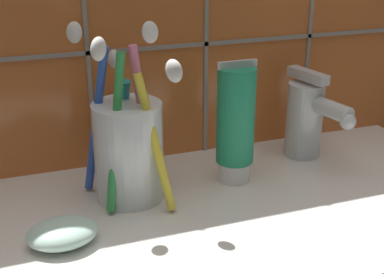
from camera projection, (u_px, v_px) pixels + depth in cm
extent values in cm
cube|color=silver|center=(241.00, 212.00, 57.23)|extent=(57.24, 30.23, 2.00)
cube|color=#C6662D|center=(193.00, 1.00, 62.99)|extent=(67.24, 1.50, 42.25)
cube|color=gray|center=(195.00, 45.00, 64.17)|extent=(67.24, 0.24, 0.50)
cube|color=gray|center=(84.00, 7.00, 58.25)|extent=(0.50, 0.24, 42.25)
cube|color=gray|center=(207.00, 1.00, 62.69)|extent=(0.50, 0.24, 42.25)
cylinder|color=silver|center=(129.00, 152.00, 56.32)|extent=(7.31, 7.31, 10.65)
cylinder|color=pink|center=(144.00, 122.00, 55.51)|extent=(2.78, 1.29, 16.36)
ellipsoid|color=white|center=(150.00, 32.00, 52.45)|extent=(2.09, 1.57, 2.37)
cylinder|color=teal|center=(123.00, 129.00, 59.14)|extent=(0.90, 6.17, 12.66)
ellipsoid|color=white|center=(114.00, 59.00, 59.13)|extent=(1.30, 2.43, 2.69)
cylinder|color=blue|center=(96.00, 122.00, 55.69)|extent=(3.59, 3.60, 16.34)
ellipsoid|color=white|center=(74.00, 32.00, 52.96)|extent=(2.40, 2.40, 2.49)
cylinder|color=green|center=(116.00, 134.00, 53.11)|extent=(3.68, 3.75, 15.95)
ellipsoid|color=white|center=(98.00, 49.00, 48.06)|extent=(2.41, 2.43, 2.51)
cylinder|color=yellow|center=(155.00, 143.00, 53.53)|extent=(3.53, 4.59, 13.99)
ellipsoid|color=white|center=(172.00, 70.00, 49.24)|extent=(2.34, 2.59, 2.59)
cylinder|color=white|center=(234.00, 170.00, 61.69)|extent=(3.64, 3.64, 2.39)
cylinder|color=#1E8C60|center=(236.00, 116.00, 59.16)|extent=(4.29, 4.29, 10.91)
cube|color=silver|center=(237.00, 64.00, 56.94)|extent=(4.50, 0.36, 0.80)
cylinder|color=silver|center=(304.00, 120.00, 66.94)|extent=(4.54, 4.54, 9.45)
cylinder|color=silver|center=(326.00, 107.00, 63.22)|extent=(3.47, 7.19, 2.04)
sphere|color=silver|center=(348.00, 122.00, 60.76)|extent=(1.91, 1.91, 1.91)
cube|color=silver|center=(308.00, 76.00, 64.77)|extent=(2.65, 6.16, 1.20)
ellipsoid|color=silver|center=(62.00, 233.00, 49.36)|extent=(6.58, 5.16, 2.35)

